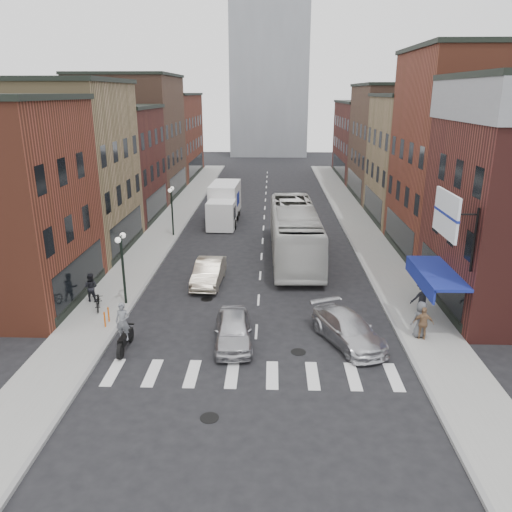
{
  "coord_description": "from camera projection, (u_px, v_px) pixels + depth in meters",
  "views": [
    {
      "loc": [
        0.71,
        -21.45,
        11.37
      ],
      "look_at": [
        -0.18,
        6.03,
        2.32
      ],
      "focal_mm": 35.0,
      "sensor_mm": 36.0,
      "label": 1
    }
  ],
  "objects": [
    {
      "name": "bldg_right_far_a",
      "position": [
        402.0,
        142.0,
        54.79
      ],
      "size": [
        10.3,
        12.2,
        12.3
      ],
      "color": "brown",
      "rests_on": "ground"
    },
    {
      "name": "bldg_right_mid_b",
      "position": [
        432.0,
        160.0,
        44.5
      ],
      "size": [
        10.3,
        10.2,
        11.3
      ],
      "color": "olive",
      "rests_on": "ground"
    },
    {
      "name": "transit_bus",
      "position": [
        295.0,
        232.0,
        35.6
      ],
      "size": [
        3.42,
        13.46,
        3.73
      ],
      "primitive_type": "imported",
      "rotation": [
        0.0,
        0.0,
        0.02
      ],
      "color": "silver",
      "rests_on": "ground"
    },
    {
      "name": "ped_right_a",
      "position": [
        422.0,
        298.0,
        26.24
      ],
      "size": [
        1.23,
        0.68,
        1.84
      ],
      "primitive_type": "imported",
      "rotation": [
        0.0,
        0.0,
        3.22
      ],
      "color": "black",
      "rests_on": "sidewalk_right"
    },
    {
      "name": "bike_rack",
      "position": [
        107.0,
        317.0,
        25.24
      ],
      "size": [
        0.08,
        0.68,
        0.8
      ],
      "color": "#D8590C",
      "rests_on": "sidewalk_left"
    },
    {
      "name": "bldg_left_far_a",
      "position": [
        132.0,
        137.0,
        55.55
      ],
      "size": [
        10.3,
        12.2,
        13.3
      ],
      "color": "brown",
      "rests_on": "ground"
    },
    {
      "name": "sidewalk_right",
      "position": [
        359.0,
        225.0,
        44.55
      ],
      "size": [
        3.0,
        74.0,
        0.15
      ],
      "primitive_type": "cube",
      "color": "gray",
      "rests_on": "ground"
    },
    {
      "name": "ped_right_b",
      "position": [
        423.0,
        323.0,
        23.6
      ],
      "size": [
        1.03,
        0.65,
        1.63
      ],
      "primitive_type": "imported",
      "rotation": [
        0.0,
        0.0,
        2.95
      ],
      "color": "#886445",
      "rests_on": "sidewalk_right"
    },
    {
      "name": "streetlamp_near",
      "position": [
        122.0,
        256.0,
        27.06
      ],
      "size": [
        0.32,
        1.22,
        4.11
      ],
      "color": "black",
      "rests_on": "ground"
    },
    {
      "name": "bldg_left_mid_a",
      "position": [
        53.0,
        169.0,
        35.77
      ],
      "size": [
        10.3,
        10.2,
        12.3
      ],
      "color": "olive",
      "rests_on": "ground"
    },
    {
      "name": "sedan_left_near",
      "position": [
        233.0,
        330.0,
        23.47
      ],
      "size": [
        2.08,
        4.43,
        1.47
      ],
      "primitive_type": "imported",
      "rotation": [
        0.0,
        0.0,
        0.08
      ],
      "color": "#B0B0B5",
      "rests_on": "ground"
    },
    {
      "name": "curb_right",
      "position": [
        342.0,
        226.0,
        44.62
      ],
      "size": [
        0.2,
        74.0,
        0.16
      ],
      "primitive_type": "cube",
      "color": "gray",
      "rests_on": "ground"
    },
    {
      "name": "distant_tower",
      "position": [
        270.0,
        13.0,
        90.19
      ],
      "size": [
        14.0,
        14.0,
        50.0
      ],
      "primitive_type": "cube",
      "color": "#9399A0",
      "rests_on": "ground"
    },
    {
      "name": "ground",
      "position": [
        256.0,
        341.0,
        23.94
      ],
      "size": [
        160.0,
        160.0,
        0.0
      ],
      "primitive_type": "plane",
      "color": "black",
      "rests_on": "ground"
    },
    {
      "name": "billboard_sign",
      "position": [
        448.0,
        216.0,
        22.24
      ],
      "size": [
        1.52,
        3.0,
        3.7
      ],
      "color": "black",
      "rests_on": "ground"
    },
    {
      "name": "bldg_left_far_b",
      "position": [
        159.0,
        136.0,
        69.16
      ],
      "size": [
        10.3,
        16.2,
        11.3
      ],
      "color": "brown",
      "rests_on": "ground"
    },
    {
      "name": "awning_blue",
      "position": [
        433.0,
        274.0,
        25.22
      ],
      "size": [
        1.8,
        5.0,
        0.78
      ],
      "color": "navy",
      "rests_on": "ground"
    },
    {
      "name": "streetlamp_far",
      "position": [
        172.0,
        202.0,
        40.35
      ],
      "size": [
        0.32,
        1.22,
        4.11
      ],
      "color": "black",
      "rests_on": "ground"
    },
    {
      "name": "bldg_right_far_b",
      "position": [
        376.0,
        140.0,
        68.4
      ],
      "size": [
        10.3,
        16.2,
        10.3
      ],
      "color": "#4C1F1B",
      "rests_on": "ground"
    },
    {
      "name": "ped_left_solo",
      "position": [
        91.0,
        287.0,
        27.94
      ],
      "size": [
        0.85,
        0.54,
        1.65
      ],
      "primitive_type": "imported",
      "rotation": [
        0.0,
        0.0,
        3.04
      ],
      "color": "black",
      "rests_on": "sidewalk_left"
    },
    {
      "name": "motorcycle_rider",
      "position": [
        124.0,
        329.0,
        22.72
      ],
      "size": [
        0.68,
        2.35,
        2.4
      ],
      "rotation": [
        0.0,
        0.0,
        -0.05
      ],
      "color": "black",
      "rests_on": "ground"
    },
    {
      "name": "bldg_right_mid_a",
      "position": [
        478.0,
        156.0,
        34.54
      ],
      "size": [
        10.3,
        10.2,
        14.3
      ],
      "color": "brown",
      "rests_on": "ground"
    },
    {
      "name": "curb_car",
      "position": [
        348.0,
        329.0,
        23.59
      ],
      "size": [
        3.72,
        5.22,
        1.4
      ],
      "primitive_type": "imported",
      "rotation": [
        0.0,
        0.0,
        0.41
      ],
      "color": "silver",
      "rests_on": "ground"
    },
    {
      "name": "curb_left",
      "position": [
        186.0,
        225.0,
        45.04
      ],
      "size": [
        0.2,
        74.0,
        0.16
      ],
      "primitive_type": "cube",
      "color": "gray",
      "rests_on": "ground"
    },
    {
      "name": "sidewalk_left",
      "position": [
        170.0,
        224.0,
        45.07
      ],
      "size": [
        3.0,
        74.0,
        0.15
      ],
      "primitive_type": "cube",
      "color": "gray",
      "rests_on": "ground"
    },
    {
      "name": "bldg_left_mid_b",
      "position": [
        101.0,
        164.0,
        45.58
      ],
      "size": [
        10.3,
        10.2,
        10.3
      ],
      "color": "#4C1F1B",
      "rests_on": "ground"
    },
    {
      "name": "box_truck",
      "position": [
        224.0,
        204.0,
        45.24
      ],
      "size": [
        2.65,
        8.0,
        3.44
      ],
      "rotation": [
        0.0,
        0.0,
        -0.04
      ],
      "color": "white",
      "rests_on": "ground"
    },
    {
      "name": "ped_right_c",
      "position": [
        421.0,
        319.0,
        23.83
      ],
      "size": [
        0.99,
        0.76,
        1.79
      ],
      "primitive_type": "imported",
      "rotation": [
        0.0,
        0.0,
        3.39
      ],
      "color": "#56585D",
      "rests_on": "sidewalk_right"
    },
    {
      "name": "sedan_left_far",
      "position": [
        209.0,
        272.0,
        30.9
      ],
      "size": [
        1.81,
        4.67,
        1.51
      ],
      "primitive_type": "imported",
      "rotation": [
        0.0,
        0.0,
        -0.05
      ],
      "color": "beige",
      "rests_on": "ground"
    },
    {
      "name": "parked_bicycle",
      "position": [
        98.0,
        301.0,
        27.08
      ],
      "size": [
        1.09,
        1.83,
        0.91
      ],
      "primitive_type": "imported",
      "rotation": [
        0.0,
        0.0,
        0.3
      ],
      "color": "black",
      "rests_on": "sidewalk_left"
    },
    {
      "name": "crosswalk_stripes",
      "position": [
        253.0,
        375.0,
        21.09
      ],
      "size": [
        12.0,
        2.2,
        0.01
      ],
      "primitive_type": "cube",
      "color": "silver",
      "rests_on": "ground"
    }
  ]
}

